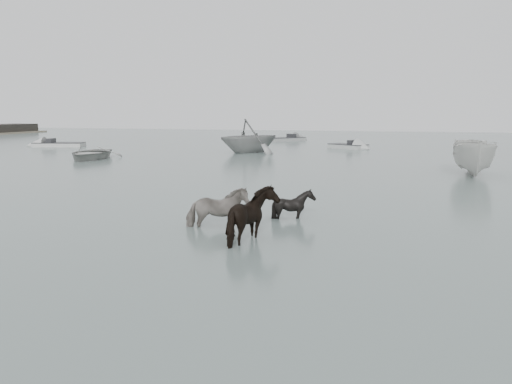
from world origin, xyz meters
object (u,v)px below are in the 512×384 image
pony_pinto (217,201)px  rowboat_lead (90,152)px  pony_black (294,199)px  pony_dark (254,211)px

pony_pinto → rowboat_lead: size_ratio=0.36×
pony_pinto → pony_black: (1.80, 1.69, -0.14)m
pony_dark → rowboat_lead: pony_dark is taller
pony_black → rowboat_lead: 22.41m
pony_dark → rowboat_lead: size_ratio=0.32×
pony_pinto → pony_black: pony_pinto is taller
rowboat_lead → pony_black: bearing=-53.9°
pony_pinto → rowboat_lead: 22.29m
pony_black → pony_pinto: bearing=156.0°
rowboat_lead → pony_pinto: bearing=-60.2°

